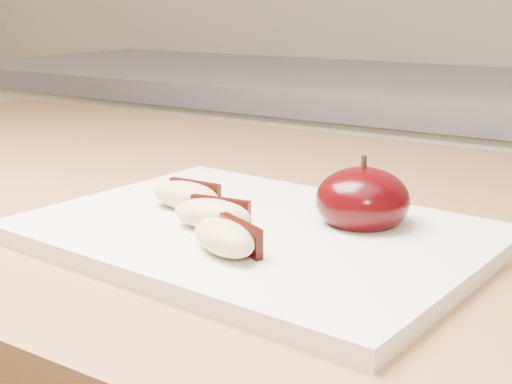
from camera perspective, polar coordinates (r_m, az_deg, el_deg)
The scene contains 5 objects.
cutting_board at distance 0.52m, azimuth 0.00°, elevation -3.33°, with size 0.32×0.24×0.01m, color silver.
apple_half at distance 0.53m, azimuth 8.51°, elevation -0.65°, with size 0.09×0.09×0.06m.
apple_wedge_a at distance 0.56m, azimuth -5.58°, elevation -0.26°, with size 0.06×0.03×0.02m.
apple_wedge_b at distance 0.51m, azimuth -3.45°, elevation -1.77°, with size 0.06×0.04×0.02m.
apple_wedge_c at distance 0.46m, azimuth -2.44°, elevation -3.63°, with size 0.07×0.05×0.02m.
Camera 1 is at (0.24, -0.03, 1.07)m, focal length 50.00 mm.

